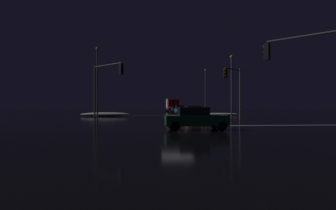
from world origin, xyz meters
name	(u,v)px	position (x,y,z in m)	size (l,w,h in m)	color
ground	(177,127)	(0.00, 0.00, -0.05)	(120.00, 120.00, 0.10)	black
stop_line_north	(169,120)	(0.00, 7.82, 0.00)	(0.35, 13.36, 0.01)	white
centre_line_ns	(163,116)	(0.00, 19.42, 0.00)	(22.00, 0.15, 0.01)	yellow
crosswalk_bar_east	(271,125)	(7.92, 0.00, 0.00)	(13.36, 0.40, 0.01)	white
snow_bank_left_curb	(105,114)	(-8.62, 17.75, 0.29)	(7.14, 1.50, 0.58)	white
snow_bank_right_curb	(218,114)	(8.62, 19.18, 0.20)	(6.55, 1.50, 0.40)	white
sedan_orange	(193,112)	(3.00, 9.67, 0.80)	(2.02, 4.33, 1.57)	#C66014
sedan_silver	(190,111)	(3.61, 15.45, 0.80)	(2.02, 4.33, 1.57)	#B7B7BC
sedan_gray	(181,110)	(3.11, 21.75, 0.80)	(2.02, 4.33, 1.57)	slate
sedan_black	(180,109)	(3.55, 27.24, 0.80)	(2.02, 4.33, 1.57)	black
sedan_blue	(176,109)	(3.61, 33.95, 0.80)	(2.02, 4.33, 1.57)	navy
box_truck	(172,104)	(3.40, 41.02, 1.71)	(2.68, 8.28, 3.08)	red
sedan_green_crossing	(195,118)	(0.88, -3.34, 0.80)	(4.33, 2.02, 1.57)	#14512D
traffic_signal_nw	(105,80)	(-6.83, 6.83, 4.29)	(3.54, 3.54, 6.17)	#4C4C51
traffic_signal_se	(311,62)	(6.87, -6.87, 4.17)	(3.41, 3.41, 6.01)	#4C4C51
traffic_signal_ne	(234,84)	(7.12, 7.12, 4.06)	(2.83, 2.83, 5.91)	#4C4C51
streetlamp_left_near	(97,77)	(-8.92, 13.42, 5.30)	(0.44, 0.44, 9.22)	#424247
streetlamp_right_near	(232,81)	(8.92, 13.42, 4.89)	(0.44, 0.44, 8.42)	#424247
streetlamp_right_far	(206,88)	(8.92, 29.42, 5.03)	(0.44, 0.44, 8.70)	#424247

